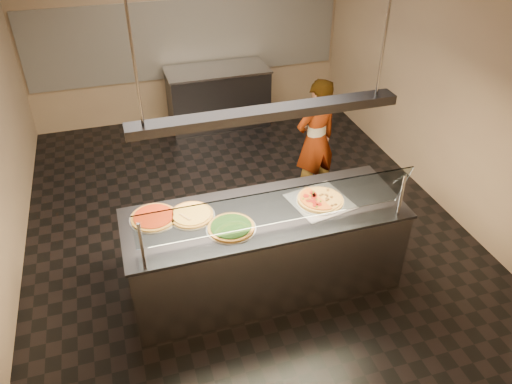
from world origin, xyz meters
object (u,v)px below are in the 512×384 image
object	(u,v)px
half_pizza_sausage	(330,197)
pizza_cheese	(191,214)
sneeze_guard	(278,208)
perforated_tray	(320,201)
half_pizza_pepperoni	(310,200)
pizza_spinach	(231,227)
pizza_tomato	(154,217)
worker	(316,141)
prep_table	(218,97)
pizza_spatula	(191,217)
heat_lamp_housing	(267,113)
serving_counter	(265,250)

from	to	relation	value
half_pizza_sausage	pizza_cheese	size ratio (longest dim) A/B	1.09
sneeze_guard	perforated_tray	bearing A→B (deg)	32.59
half_pizza_pepperoni	half_pizza_sausage	distance (m)	0.21
perforated_tray	pizza_spinach	bearing A→B (deg)	-170.71
perforated_tray	pizza_tomato	size ratio (longest dim) A/B	1.39
sneeze_guard	worker	xyz separation A→B (m)	(1.10, 1.73, -0.43)
pizza_cheese	prep_table	bearing A→B (deg)	72.94
pizza_spinach	pizza_spatula	world-z (taller)	pizza_spatula
prep_table	sneeze_guard	bearing A→B (deg)	-96.00
pizza_spinach	worker	xyz separation A→B (m)	(1.47, 1.52, -0.15)
half_pizza_sausage	pizza_tomato	size ratio (longest dim) A/B	1.05
half_pizza_sausage	heat_lamp_housing	bearing A→B (deg)	-178.86
serving_counter	prep_table	bearing A→B (deg)	83.45
half_pizza_sausage	perforated_tray	bearing A→B (deg)	179.52
perforated_tray	pizza_cheese	xyz separation A→B (m)	(-1.23, 0.14, 0.01)
serving_counter	pizza_spinach	size ratio (longest dim) A/B	5.86
pizza_spinach	heat_lamp_housing	size ratio (longest dim) A/B	0.20
half_pizza_sausage	heat_lamp_housing	size ratio (longest dim) A/B	0.21
sneeze_guard	half_pizza_pepperoni	bearing A→B (deg)	38.27
sneeze_guard	prep_table	size ratio (longest dim) A/B	1.52
half_pizza_pepperoni	heat_lamp_housing	world-z (taller)	heat_lamp_housing
serving_counter	sneeze_guard	size ratio (longest dim) A/B	1.10
perforated_tray	serving_counter	bearing A→B (deg)	-178.55
sneeze_guard	pizza_cheese	size ratio (longest dim) A/B	5.58
half_pizza_pepperoni	pizza_cheese	distance (m)	1.13
serving_counter	heat_lamp_housing	distance (m)	1.48
sneeze_guard	perforated_tray	size ratio (longest dim) A/B	3.89
serving_counter	half_pizza_sausage	size ratio (longest dim) A/B	5.63
pizza_tomato	heat_lamp_housing	size ratio (longest dim) A/B	0.20
sneeze_guard	pizza_spatula	world-z (taller)	sneeze_guard
prep_table	heat_lamp_housing	bearing A→B (deg)	-96.55
perforated_tray	half_pizza_pepperoni	world-z (taller)	half_pizza_pepperoni
serving_counter	worker	xyz separation A→B (m)	(1.10, 1.39, 0.33)
serving_counter	worker	bearing A→B (deg)	51.54
pizza_spinach	worker	size ratio (longest dim) A/B	0.29
perforated_tray	half_pizza_pepperoni	xyz separation A→B (m)	(-0.11, -0.00, 0.03)
pizza_cheese	pizza_spinach	bearing A→B (deg)	-44.07
sneeze_guard	pizza_spinach	distance (m)	0.51
pizza_tomato	pizza_spatula	bearing A→B (deg)	-20.63
half_pizza_pepperoni	pizza_tomato	distance (m)	1.48
pizza_tomato	heat_lamp_housing	xyz separation A→B (m)	(1.01, -0.22, 1.01)
pizza_cheese	pizza_spatula	xyz separation A→B (m)	(-0.01, -0.06, 0.01)
sneeze_guard	worker	bearing A→B (deg)	57.51
half_pizza_pepperoni	half_pizza_sausage	bearing A→B (deg)	-0.22
sneeze_guard	half_pizza_sausage	world-z (taller)	sneeze_guard
pizza_spinach	heat_lamp_housing	bearing A→B (deg)	20.47
half_pizza_pepperoni	pizza_spatula	xyz separation A→B (m)	(-1.14, 0.08, -0.01)
pizza_spinach	pizza_cheese	world-z (taller)	pizza_spinach
pizza_spinach	pizza_spatula	xyz separation A→B (m)	(-0.31, 0.23, 0.01)
serving_counter	pizza_tomato	xyz separation A→B (m)	(-1.01, 0.22, 0.48)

